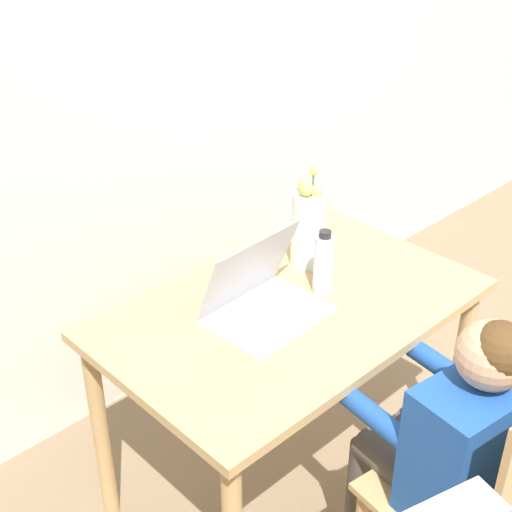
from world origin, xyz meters
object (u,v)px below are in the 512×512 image
(chair_occupied, at_px, (487,509))
(laptop, at_px, (260,297))
(person_seated, at_px, (454,436))
(water_bottle, at_px, (324,264))
(flower_vase, at_px, (308,226))

(chair_occupied, height_order, laptop, laptop)
(person_seated, height_order, laptop, person_seated)
(water_bottle, bearing_deg, person_seated, -104.63)
(person_seated, distance_m, water_bottle, 0.62)
(person_seated, distance_m, flower_vase, 0.78)
(flower_vase, bearing_deg, chair_occupied, -106.72)
(chair_occupied, relative_size, laptop, 2.69)
(chair_occupied, distance_m, person_seated, 0.19)
(chair_occupied, xyz_separation_m, flower_vase, (0.25, 0.84, 0.36))
(laptop, distance_m, water_bottle, 0.22)
(person_seated, bearing_deg, water_bottle, -96.73)
(person_seated, relative_size, laptop, 2.86)
(laptop, xyz_separation_m, water_bottle, (0.22, -0.05, 0.04))
(laptop, distance_m, flower_vase, 0.33)
(person_seated, relative_size, water_bottle, 4.85)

